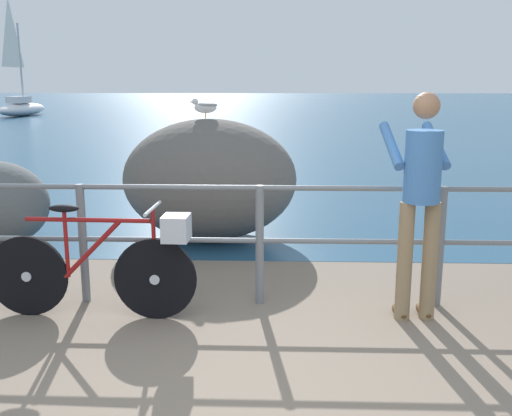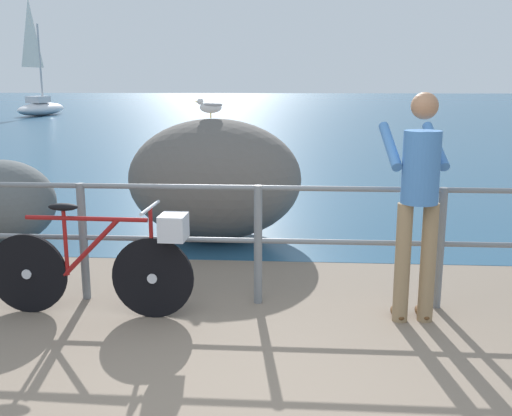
{
  "view_description": "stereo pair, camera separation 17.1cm",
  "coord_description": "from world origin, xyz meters",
  "px_view_note": "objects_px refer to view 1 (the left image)",
  "views": [
    {
      "loc": [
        0.14,
        -2.9,
        1.86
      ],
      "look_at": [
        -0.04,
        2.25,
        0.74
      ],
      "focal_mm": 41.18,
      "sensor_mm": 36.0,
      "label": 1
    },
    {
      "loc": [
        0.31,
        -2.89,
        1.86
      ],
      "look_at": [
        -0.04,
        2.25,
        0.74
      ],
      "focal_mm": 41.18,
      "sensor_mm": 36.0,
      "label": 2
    }
  ],
  "objects_px": {
    "sailboat": "(21,103)",
    "seagull": "(205,106)",
    "bicycle": "(108,262)",
    "breakwater_boulder_main": "(210,179)",
    "person_at_railing": "(420,196)"
  },
  "relations": [
    {
      "from": "sailboat",
      "to": "seagull",
      "type": "bearing_deg",
      "value": -146.74
    },
    {
      "from": "seagull",
      "to": "sailboat",
      "type": "xyz_separation_m",
      "value": [
        -13.09,
        25.01,
        -0.86
      ]
    },
    {
      "from": "bicycle",
      "to": "breakwater_boulder_main",
      "type": "bearing_deg",
      "value": 79.91
    },
    {
      "from": "person_at_railing",
      "to": "breakwater_boulder_main",
      "type": "xyz_separation_m",
      "value": [
        -1.9,
        2.39,
        -0.28
      ]
    },
    {
      "from": "bicycle",
      "to": "seagull",
      "type": "xyz_separation_m",
      "value": [
        0.48,
        2.53,
        1.11
      ]
    },
    {
      "from": "seagull",
      "to": "sailboat",
      "type": "distance_m",
      "value": 28.24
    },
    {
      "from": "seagull",
      "to": "sailboat",
      "type": "height_order",
      "value": "sailboat"
    },
    {
      "from": "person_at_railing",
      "to": "sailboat",
      "type": "xyz_separation_m",
      "value": [
        -15.03,
        27.47,
        -0.28
      ]
    },
    {
      "from": "person_at_railing",
      "to": "bicycle",
      "type": "bearing_deg",
      "value": 86.23
    },
    {
      "from": "breakwater_boulder_main",
      "to": "seagull",
      "type": "relative_size",
      "value": 6.08
    },
    {
      "from": "breakwater_boulder_main",
      "to": "person_at_railing",
      "type": "bearing_deg",
      "value": -51.62
    },
    {
      "from": "person_at_railing",
      "to": "sailboat",
      "type": "relative_size",
      "value": 0.29
    },
    {
      "from": "sailboat",
      "to": "bicycle",
      "type": "bearing_deg",
      "value": -149.77
    },
    {
      "from": "person_at_railing",
      "to": "sailboat",
      "type": "bearing_deg",
      "value": 23.11
    },
    {
      "from": "seagull",
      "to": "bicycle",
      "type": "bearing_deg",
      "value": 75.94
    }
  ]
}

